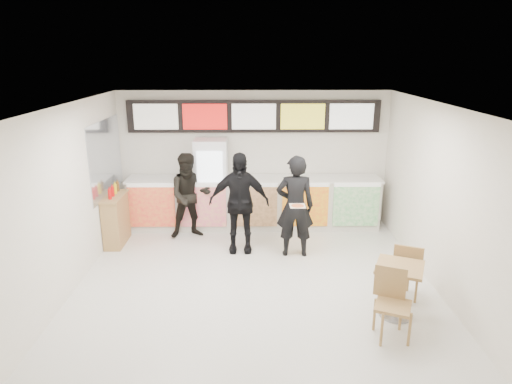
{
  "coord_description": "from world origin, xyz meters",
  "views": [
    {
      "loc": [
        -0.05,
        -6.56,
        3.75
      ],
      "look_at": [
        0.03,
        1.2,
        1.39
      ],
      "focal_mm": 32.0,
      "sensor_mm": 36.0,
      "label": 1
    }
  ],
  "objects_px": {
    "condiment_ledge": "(116,219)",
    "customer_mid": "(239,203)",
    "customer_main": "(295,206)",
    "service_counter": "(254,203)",
    "cafe_table": "(398,281)",
    "drinks_fridge": "(212,184)",
    "customer_left": "(190,196)"
  },
  "relations": [
    {
      "from": "drinks_fridge",
      "to": "condiment_ledge",
      "type": "relative_size",
      "value": 1.63
    },
    {
      "from": "customer_main",
      "to": "cafe_table",
      "type": "distance_m",
      "value": 2.59
    },
    {
      "from": "customer_mid",
      "to": "condiment_ledge",
      "type": "bearing_deg",
      "value": 171.64
    },
    {
      "from": "service_counter",
      "to": "customer_main",
      "type": "distance_m",
      "value": 1.73
    },
    {
      "from": "customer_main",
      "to": "customer_mid",
      "type": "relative_size",
      "value": 0.99
    },
    {
      "from": "service_counter",
      "to": "customer_main",
      "type": "bearing_deg",
      "value": -62.92
    },
    {
      "from": "drinks_fridge",
      "to": "customer_left",
      "type": "height_order",
      "value": "drinks_fridge"
    },
    {
      "from": "customer_mid",
      "to": "condiment_ledge",
      "type": "height_order",
      "value": "customer_mid"
    },
    {
      "from": "service_counter",
      "to": "condiment_ledge",
      "type": "relative_size",
      "value": 4.53
    },
    {
      "from": "customer_mid",
      "to": "cafe_table",
      "type": "height_order",
      "value": "customer_mid"
    },
    {
      "from": "service_counter",
      "to": "customer_mid",
      "type": "distance_m",
      "value": 1.38
    },
    {
      "from": "customer_main",
      "to": "customer_left",
      "type": "distance_m",
      "value": 2.32
    },
    {
      "from": "customer_left",
      "to": "condiment_ledge",
      "type": "xyz_separation_m",
      "value": [
        -1.47,
        -0.36,
        -0.38
      ]
    },
    {
      "from": "customer_main",
      "to": "customer_mid",
      "type": "distance_m",
      "value": 1.09
    },
    {
      "from": "customer_left",
      "to": "customer_mid",
      "type": "relative_size",
      "value": 0.91
    },
    {
      "from": "service_counter",
      "to": "cafe_table",
      "type": "bearing_deg",
      "value": -60.47
    },
    {
      "from": "condiment_ledge",
      "to": "customer_mid",
      "type": "bearing_deg",
      "value": -8.47
    },
    {
      "from": "drinks_fridge",
      "to": "customer_mid",
      "type": "relative_size",
      "value": 1.01
    },
    {
      "from": "cafe_table",
      "to": "customer_left",
      "type": "bearing_deg",
      "value": 160.74
    },
    {
      "from": "drinks_fridge",
      "to": "cafe_table",
      "type": "xyz_separation_m",
      "value": [
        3.02,
        -3.71,
        -0.43
      ]
    },
    {
      "from": "drinks_fridge",
      "to": "service_counter",
      "type": "bearing_deg",
      "value": -0.99
    },
    {
      "from": "drinks_fridge",
      "to": "customer_mid",
      "type": "distance_m",
      "value": 1.44
    },
    {
      "from": "drinks_fridge",
      "to": "customer_mid",
      "type": "height_order",
      "value": "drinks_fridge"
    },
    {
      "from": "customer_main",
      "to": "service_counter",
      "type": "bearing_deg",
      "value": -61.93
    },
    {
      "from": "drinks_fridge",
      "to": "customer_main",
      "type": "height_order",
      "value": "drinks_fridge"
    },
    {
      "from": "service_counter",
      "to": "customer_mid",
      "type": "bearing_deg",
      "value": -103.11
    },
    {
      "from": "customer_main",
      "to": "cafe_table",
      "type": "height_order",
      "value": "customer_main"
    },
    {
      "from": "drinks_fridge",
      "to": "customer_mid",
      "type": "xyz_separation_m",
      "value": [
        0.64,
        -1.3,
        -0.01
      ]
    },
    {
      "from": "service_counter",
      "to": "customer_main",
      "type": "height_order",
      "value": "customer_main"
    },
    {
      "from": "drinks_fridge",
      "to": "cafe_table",
      "type": "bearing_deg",
      "value": -50.78
    },
    {
      "from": "cafe_table",
      "to": "condiment_ledge",
      "type": "distance_m",
      "value": 5.64
    },
    {
      "from": "drinks_fridge",
      "to": "condiment_ledge",
      "type": "bearing_deg",
      "value": -153.95
    }
  ]
}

